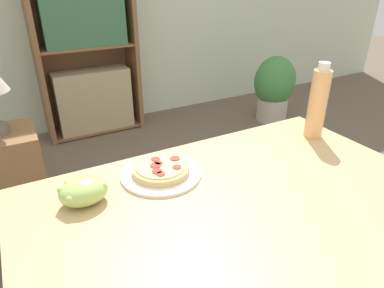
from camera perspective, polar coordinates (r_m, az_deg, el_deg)
dining_table at (r=0.99m, az=8.87°, el=-15.27°), size 1.15×0.81×0.74m
pizza_on_plate at (r=1.04m, az=-5.22°, el=-4.51°), size 0.24×0.24×0.04m
grape_bunch at (r=0.95m, az=-17.65°, el=-7.45°), size 0.13×0.11×0.07m
drink_bottle at (r=1.32m, az=20.22°, el=6.42°), size 0.07×0.07×0.28m
bookshelf at (r=3.04m, az=-17.07°, el=14.09°), size 0.81×0.31×1.49m
side_table at (r=2.10m, az=-27.87°, el=-5.47°), size 0.34×0.34×0.56m
potted_plant_floor at (r=3.33m, az=13.54°, el=9.14°), size 0.40×0.34×0.62m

